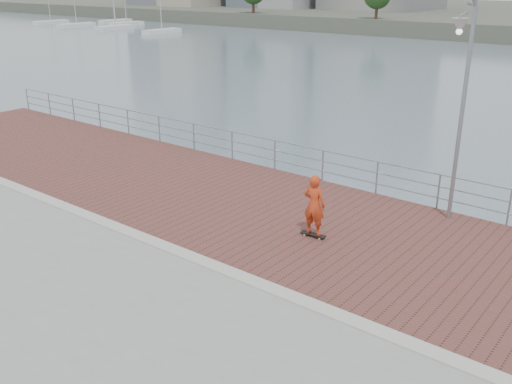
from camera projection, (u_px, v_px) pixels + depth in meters
The scene contains 8 objects.
water at pixel (208, 332), 14.75m from camera, with size 400.00×400.00×0.00m, color slate.
brick_lane at pixel (290, 218), 16.69m from camera, with size 40.00×6.80×0.02m, color brown.
curb at pixel (206, 263), 14.04m from camera, with size 40.00×0.40×0.06m, color #B7B5AD.
guardrail at pixel (349, 168), 18.94m from camera, with size 39.06×0.06×1.13m.
street_lamp at pixel (461, 74), 14.88m from camera, with size 0.44×1.27×5.99m.
skateboard at pixel (313, 234), 15.45m from camera, with size 0.72×0.24×0.08m.
skateboarder at pixel (314, 205), 15.15m from camera, with size 0.61×0.40×1.68m, color #C43C1A.
marina at pixel (106, 24), 106.29m from camera, with size 34.22×18.10×10.82m.
Camera 1 is at (8.75, -9.05, 6.60)m, focal length 40.00 mm.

